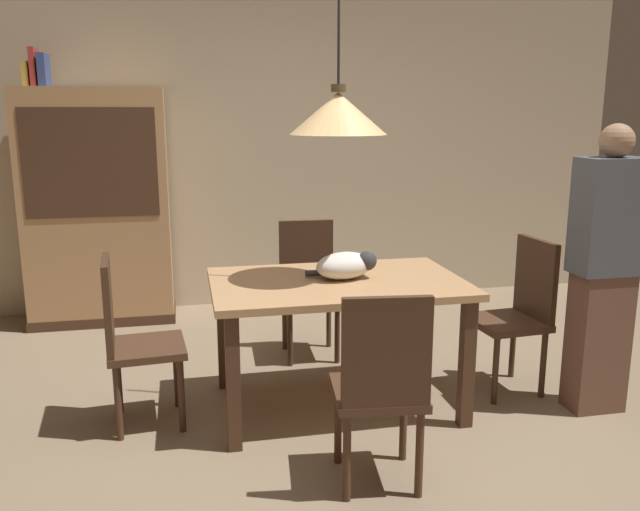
{
  "coord_description": "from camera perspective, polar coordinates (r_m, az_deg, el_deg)",
  "views": [
    {
      "loc": [
        -0.73,
        -3.04,
        1.67
      ],
      "look_at": [
        0.04,
        0.59,
        0.85
      ],
      "focal_mm": 36.64,
      "sensor_mm": 36.0,
      "label": 1
    }
  ],
  "objects": [
    {
      "name": "person_standing",
      "position": [
        3.92,
        23.58,
        -1.27
      ],
      "size": [
        0.36,
        0.22,
        1.61
      ],
      "color": "brown",
      "rests_on": "ground"
    },
    {
      "name": "chair_right_side",
      "position": [
        4.11,
        16.99,
        -4.44
      ],
      "size": [
        0.43,
        0.43,
        0.93
      ],
      "color": "#472D1E",
      "rests_on": "ground"
    },
    {
      "name": "cat_sleeping",
      "position": [
        3.66,
        2.29,
        -0.85
      ],
      "size": [
        0.41,
        0.32,
        0.16
      ],
      "color": "silver",
      "rests_on": "dining_table"
    },
    {
      "name": "pendant_lamp",
      "position": [
        3.53,
        1.6,
        12.35
      ],
      "size": [
        0.52,
        0.52,
        1.3
      ],
      "color": "#E5B775"
    },
    {
      "name": "chair_near_front",
      "position": [
        2.92,
        5.38,
        -10.99
      ],
      "size": [
        0.44,
        0.44,
        0.93
      ],
      "color": "#472D1E",
      "rests_on": "ground"
    },
    {
      "name": "ground",
      "position": [
        3.54,
        1.42,
        -15.66
      ],
      "size": [
        10.0,
        10.0,
        0.0
      ],
      "primitive_type": "plane",
      "color": "#847056"
    },
    {
      "name": "book_yellow_short",
      "position": [
        5.48,
        -24.2,
        14.24
      ],
      "size": [
        0.04,
        0.2,
        0.18
      ],
      "primitive_type": "cube",
      "color": "gold",
      "rests_on": "hutch_bookcase"
    },
    {
      "name": "hutch_bookcase",
      "position": [
        5.45,
        -18.83,
        3.57
      ],
      "size": [
        1.12,
        0.45,
        1.85
      ],
      "color": "tan",
      "rests_on": "ground"
    },
    {
      "name": "book_blue_wide",
      "position": [
        5.46,
        -22.96,
        14.67
      ],
      "size": [
        0.06,
        0.24,
        0.24
      ],
      "primitive_type": "cube",
      "color": "#384C93",
      "rests_on": "hutch_bookcase"
    },
    {
      "name": "dining_table",
      "position": [
        3.67,
        1.51,
        -3.69
      ],
      "size": [
        1.4,
        0.9,
        0.75
      ],
      "color": "tan",
      "rests_on": "ground"
    },
    {
      "name": "chair_far_back",
      "position": [
        4.54,
        -1.03,
        -2.34
      ],
      "size": [
        0.42,
        0.42,
        0.93
      ],
      "color": "#472D1E",
      "rests_on": "ground"
    },
    {
      "name": "chair_left_side",
      "position": [
        3.63,
        -16.23,
        -6.68
      ],
      "size": [
        0.43,
        0.43,
        0.93
      ],
      "color": "#472D1E",
      "rests_on": "ground"
    },
    {
      "name": "book_red_tall",
      "position": [
        5.47,
        -23.65,
        14.82
      ],
      "size": [
        0.04,
        0.22,
        0.28
      ],
      "primitive_type": "cube",
      "color": "#B73833",
      "rests_on": "hutch_bookcase"
    },
    {
      "name": "back_wall",
      "position": [
        5.74,
        -4.68,
        10.23
      ],
      "size": [
        6.4,
        0.1,
        2.9
      ],
      "primitive_type": "cube",
      "color": "beige",
      "rests_on": "ground"
    }
  ]
}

